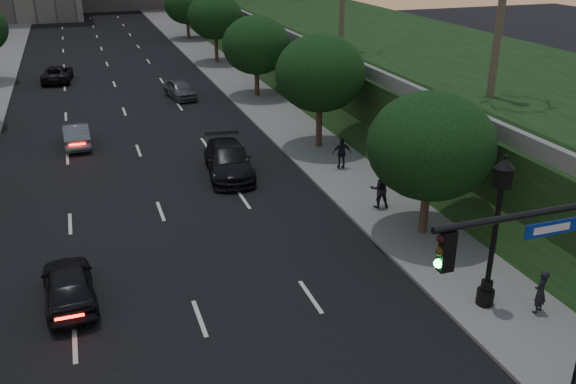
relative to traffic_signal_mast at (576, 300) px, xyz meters
name	(u,v)px	position (x,y,z in m)	size (l,w,h in m)	color
road_surface	(127,119)	(-8.03, 32.50, -3.66)	(16.00, 140.00, 0.02)	black
sidewalk_right	(268,105)	(2.22, 32.50, -3.60)	(4.50, 140.00, 0.15)	slate
embankment	(423,74)	(13.97, 30.50, -1.67)	(18.00, 90.00, 4.00)	black
parapet_wall	(320,49)	(5.47, 30.50, 0.68)	(0.35, 90.00, 0.70)	slate
tree_right_a	(431,146)	(2.27, 10.50, 0.35)	(5.20, 5.20, 6.24)	#38281C
tree_right_b	(320,73)	(2.27, 22.50, 0.84)	(5.20, 5.20, 6.74)	#38281C
tree_right_c	(256,45)	(2.27, 35.50, 0.35)	(5.20, 5.20, 6.24)	#38281C
tree_right_d	(215,16)	(2.27, 49.50, 0.84)	(5.20, 5.20, 6.74)	#38281C
tree_right_e	(187,5)	(2.27, 64.50, 0.35)	(5.20, 5.20, 6.24)	#38281C
traffic_signal_mast	(576,300)	(0.00, 0.00, 0.00)	(5.68, 0.56, 7.00)	black
street_lamp	(494,240)	(1.42, 4.96, -1.04)	(0.64, 0.64, 5.62)	black
sedan_near_left	(69,285)	(-12.09, 9.98, -2.95)	(1.70, 4.23, 1.44)	black
sedan_mid_left	(76,135)	(-11.40, 27.72, -2.98)	(1.47, 4.22, 1.39)	slate
sedan_far_left	(57,74)	(-12.54, 46.21, -2.98)	(2.29, 4.96, 1.38)	black
sedan_near_right	(228,160)	(-3.88, 20.04, -2.86)	(2.27, 5.58, 1.62)	black
sedan_far_right	(180,89)	(-3.51, 37.08, -2.96)	(1.69, 4.19, 1.43)	#4E5055
pedestrian_a	(540,292)	(2.81, 3.97, -2.73)	(0.58, 0.38, 1.58)	black
pedestrian_b	(380,188)	(1.65, 13.40, -2.59)	(0.91, 0.71, 1.86)	black
pedestrian_c	(342,153)	(2.03, 18.60, -2.65)	(1.03, 0.43, 1.75)	black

